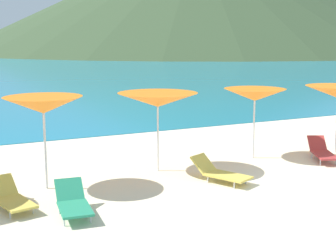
% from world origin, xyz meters
% --- Properties ---
extents(ground_plane, '(50.00, 100.00, 0.30)m').
position_xyz_m(ground_plane, '(0.00, 10.00, -0.15)').
color(ground_plane, beige).
extents(umbrella_1, '(1.91, 1.91, 2.29)m').
position_xyz_m(umbrella_1, '(-6.28, 3.31, 2.08)').
color(umbrella_1, silver).
rests_on(umbrella_1, ground_plane).
extents(umbrella_2, '(2.21, 2.21, 2.20)m').
position_xyz_m(umbrella_2, '(-3.12, 3.61, 2.00)').
color(umbrella_2, silver).
rests_on(umbrella_2, ground_plane).
extents(umbrella_3, '(1.93, 1.93, 2.16)m').
position_xyz_m(umbrella_3, '(0.16, 3.68, 1.97)').
color(umbrella_3, silver).
rests_on(umbrella_3, ground_plane).
extents(lounge_chair_1, '(0.77, 1.54, 0.62)m').
position_xyz_m(lounge_chair_1, '(-6.18, 1.21, 0.29)').
color(lounge_chair_1, '#268C66').
rests_on(lounge_chair_1, ground_plane).
extents(lounge_chair_2, '(1.21, 1.69, 0.61)m').
position_xyz_m(lounge_chair_2, '(-2.12, 1.94, 0.26)').
color(lounge_chair_2, '#D8BF4C').
rests_on(lounge_chair_2, ground_plane).
extents(lounge_chair_4, '(1.21, 1.71, 0.62)m').
position_xyz_m(lounge_chair_4, '(1.88, 2.51, 0.28)').
color(lounge_chair_4, '#A53333').
rests_on(lounge_chair_4, ground_plane).
extents(lounge_chair_9, '(0.89, 1.57, 0.61)m').
position_xyz_m(lounge_chair_9, '(-7.29, 2.18, 0.26)').
color(lounge_chair_9, '#D8BF4C').
rests_on(lounge_chair_9, ground_plane).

